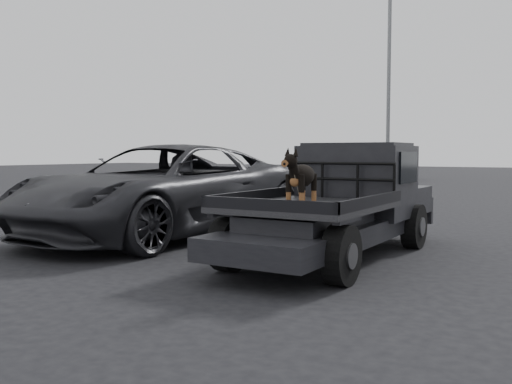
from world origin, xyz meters
The scene contains 8 objects.
ground centered at (0.00, 0.00, 0.00)m, with size 120.00×120.00×0.00m, color black.
flatbed_ute centered at (0.57, 1.41, 0.46)m, with size 2.00×5.40×0.92m, color black, non-canonical shape.
ute_cab centered at (0.57, 2.36, 1.36)m, with size 1.72×1.30×0.88m, color black, non-canonical shape.
headache_rack centered at (0.57, 1.61, 1.20)m, with size 1.80×0.08×0.55m, color black, non-canonical shape.
dog centered at (0.85, -0.30, 1.29)m, with size 0.32×0.60×0.74m, color black, non-canonical shape.
parked_suv centered at (-3.23, 1.83, 0.90)m, with size 2.99×6.49×1.80m, color #2B2B30.
distant_car_a centered at (-6.55, 26.76, 0.75)m, with size 1.59×4.55×1.50m, color #4D4D52.
floodlight_near centered at (-4.68, 20.04, 6.98)m, with size 1.08×0.28×12.77m.
Camera 1 is at (4.08, -6.77, 1.64)m, focal length 40.00 mm.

